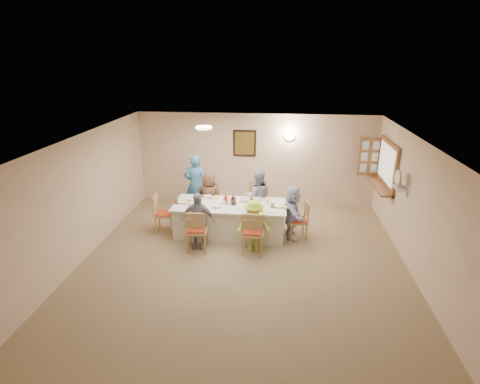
# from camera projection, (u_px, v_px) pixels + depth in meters

# --- Properties ---
(ground) EXTENTS (7.00, 7.00, 0.00)m
(ground) POSITION_uv_depth(u_px,v_px,m) (242.00, 266.00, 7.46)
(ground) COLOR olive
(room_walls) EXTENTS (7.00, 7.00, 7.00)m
(room_walls) POSITION_uv_depth(u_px,v_px,m) (243.00, 195.00, 6.93)
(room_walls) COLOR beige
(room_walls) RESTS_ON ground
(wall_picture) EXTENTS (0.62, 0.05, 0.72)m
(wall_picture) POSITION_uv_depth(u_px,v_px,m) (245.00, 143.00, 10.13)
(wall_picture) COLOR black
(wall_picture) RESTS_ON room_walls
(wall_sconce) EXTENTS (0.26, 0.09, 0.18)m
(wall_sconce) POSITION_uv_depth(u_px,v_px,m) (289.00, 137.00, 9.92)
(wall_sconce) COLOR white
(wall_sconce) RESTS_ON room_walls
(ceiling_light) EXTENTS (0.36, 0.36, 0.05)m
(ceiling_light) POSITION_uv_depth(u_px,v_px,m) (204.00, 128.00, 8.11)
(ceiling_light) COLOR white
(ceiling_light) RESTS_ON room_walls
(serving_hatch) EXTENTS (0.06, 1.50, 1.15)m
(serving_hatch) POSITION_uv_depth(u_px,v_px,m) (388.00, 165.00, 8.85)
(serving_hatch) COLOR #926035
(serving_hatch) RESTS_ON room_walls
(hatch_sill) EXTENTS (0.30, 1.50, 0.05)m
(hatch_sill) POSITION_uv_depth(u_px,v_px,m) (379.00, 186.00, 9.05)
(hatch_sill) COLOR #926035
(hatch_sill) RESTS_ON room_walls
(shutter_door) EXTENTS (0.55, 0.04, 1.00)m
(shutter_door) POSITION_uv_depth(u_px,v_px,m) (369.00, 157.00, 9.59)
(shutter_door) COLOR #926035
(shutter_door) RESTS_ON room_walls
(fan_shelf) EXTENTS (0.22, 0.36, 0.03)m
(fan_shelf) POSITION_uv_depth(u_px,v_px,m) (400.00, 188.00, 7.64)
(fan_shelf) COLOR white
(fan_shelf) RESTS_ON room_walls
(desk_fan) EXTENTS (0.30, 0.30, 0.28)m
(desk_fan) POSITION_uv_depth(u_px,v_px,m) (400.00, 181.00, 7.59)
(desk_fan) COLOR #A5A5A8
(desk_fan) RESTS_ON fan_shelf
(dining_table) EXTENTS (2.56, 1.08, 0.76)m
(dining_table) POSITION_uv_depth(u_px,v_px,m) (230.00, 219.00, 8.64)
(dining_table) COLOR silver
(dining_table) RESTS_ON ground
(chair_back_left) EXTENTS (0.49, 0.49, 0.94)m
(chair_back_left) POSITION_uv_depth(u_px,v_px,m) (211.00, 202.00, 9.42)
(chair_back_left) COLOR tan
(chair_back_left) RESTS_ON ground
(chair_back_right) EXTENTS (0.55, 0.55, 1.03)m
(chair_back_right) POSITION_uv_depth(u_px,v_px,m) (258.00, 202.00, 9.28)
(chair_back_right) COLOR tan
(chair_back_right) RESTS_ON ground
(chair_front_left) EXTENTS (0.49, 0.49, 0.95)m
(chair_front_left) POSITION_uv_depth(u_px,v_px,m) (197.00, 229.00, 7.92)
(chair_front_left) COLOR tan
(chair_front_left) RESTS_ON ground
(chair_front_right) EXTENTS (0.49, 0.49, 0.98)m
(chair_front_right) POSITION_uv_depth(u_px,v_px,m) (253.00, 232.00, 7.79)
(chair_front_right) COLOR tan
(chair_front_right) RESTS_ON ground
(chair_left_end) EXTENTS (0.47, 0.47, 0.92)m
(chair_left_end) POSITION_uv_depth(u_px,v_px,m) (164.00, 213.00, 8.77)
(chair_left_end) COLOR tan
(chair_left_end) RESTS_ON ground
(chair_right_end) EXTENTS (0.49, 0.49, 0.89)m
(chair_right_end) POSITION_uv_depth(u_px,v_px,m) (298.00, 220.00, 8.46)
(chair_right_end) COLOR tan
(chair_right_end) RESTS_ON ground
(diner_back_left) EXTENTS (0.73, 0.55, 1.30)m
(diner_back_left) POSITION_uv_depth(u_px,v_px,m) (209.00, 197.00, 9.24)
(diner_back_left) COLOR brown
(diner_back_left) RESTS_ON ground
(diner_back_right) EXTENTS (0.79, 0.68, 1.38)m
(diner_back_right) POSITION_uv_depth(u_px,v_px,m) (258.00, 197.00, 9.11)
(diner_back_right) COLOR #908BA6
(diner_back_right) RESTS_ON ground
(diner_front_left) EXTENTS (0.76, 0.36, 1.26)m
(diner_front_left) POSITION_uv_depth(u_px,v_px,m) (198.00, 221.00, 7.98)
(diner_front_left) COLOR #8C8EA0
(diner_front_left) RESTS_ON ground
(diner_front_right) EXTENTS (0.84, 0.61, 1.14)m
(diner_front_right) POSITION_uv_depth(u_px,v_px,m) (254.00, 226.00, 7.88)
(diner_front_right) COLOR #C6E33A
(diner_front_right) RESTS_ON ground
(diner_right_end) EXTENTS (1.24, 0.64, 1.24)m
(diner_right_end) POSITION_uv_depth(u_px,v_px,m) (292.00, 212.00, 8.41)
(diner_right_end) COLOR silver
(diner_right_end) RESTS_ON ground
(caregiver) EXTENTS (0.77, 0.68, 1.59)m
(caregiver) POSITION_uv_depth(u_px,v_px,m) (196.00, 185.00, 9.68)
(caregiver) COLOR teal
(caregiver) RESTS_ON ground
(placemat_fl) EXTENTS (0.33, 0.25, 0.01)m
(placemat_fl) POSITION_uv_depth(u_px,v_px,m) (200.00, 210.00, 8.18)
(placemat_fl) COLOR #472B19
(placemat_fl) RESTS_ON dining_table
(plate_fl) EXTENTS (0.22, 0.22, 0.01)m
(plate_fl) POSITION_uv_depth(u_px,v_px,m) (200.00, 210.00, 8.17)
(plate_fl) COLOR white
(plate_fl) RESTS_ON dining_table
(napkin_fl) EXTENTS (0.14, 0.14, 0.01)m
(napkin_fl) POSITION_uv_depth(u_px,v_px,m) (208.00, 211.00, 8.11)
(napkin_fl) COLOR yellow
(napkin_fl) RESTS_ON dining_table
(placemat_fr) EXTENTS (0.37, 0.27, 0.01)m
(placemat_fr) POSITION_uv_depth(u_px,v_px,m) (255.00, 212.00, 8.06)
(placemat_fr) COLOR #472B19
(placemat_fr) RESTS_ON dining_table
(plate_fr) EXTENTS (0.24, 0.24, 0.02)m
(plate_fr) POSITION_uv_depth(u_px,v_px,m) (255.00, 212.00, 8.05)
(plate_fr) COLOR white
(plate_fr) RESTS_ON dining_table
(napkin_fr) EXTENTS (0.14, 0.14, 0.01)m
(napkin_fr) POSITION_uv_depth(u_px,v_px,m) (263.00, 213.00, 7.99)
(napkin_fr) COLOR yellow
(napkin_fr) RESTS_ON dining_table
(placemat_bl) EXTENTS (0.33, 0.25, 0.01)m
(placemat_bl) POSITION_uv_depth(u_px,v_px,m) (207.00, 196.00, 8.96)
(placemat_bl) COLOR #472B19
(placemat_bl) RESTS_ON dining_table
(plate_bl) EXTENTS (0.22, 0.22, 0.01)m
(plate_bl) POSITION_uv_depth(u_px,v_px,m) (207.00, 196.00, 8.96)
(plate_bl) COLOR white
(plate_bl) RESTS_ON dining_table
(napkin_bl) EXTENTS (0.13, 0.13, 0.01)m
(napkin_bl) POSITION_uv_depth(u_px,v_px,m) (214.00, 197.00, 8.89)
(napkin_bl) COLOR yellow
(napkin_bl) RESTS_ON dining_table
(placemat_br) EXTENTS (0.34, 0.25, 0.01)m
(placemat_br) POSITION_uv_depth(u_px,v_px,m) (257.00, 198.00, 8.84)
(placemat_br) COLOR #472B19
(placemat_br) RESTS_ON dining_table
(plate_br) EXTENTS (0.23, 0.23, 0.01)m
(plate_br) POSITION_uv_depth(u_px,v_px,m) (257.00, 198.00, 8.84)
(plate_br) COLOR white
(plate_br) RESTS_ON dining_table
(napkin_br) EXTENTS (0.13, 0.13, 0.01)m
(napkin_br) POSITION_uv_depth(u_px,v_px,m) (265.00, 199.00, 8.77)
(napkin_br) COLOR yellow
(napkin_br) RESTS_ON dining_table
(placemat_le) EXTENTS (0.36, 0.27, 0.01)m
(placemat_le) POSITION_uv_depth(u_px,v_px,m) (183.00, 202.00, 8.62)
(placemat_le) COLOR #472B19
(placemat_le) RESTS_ON dining_table
(plate_le) EXTENTS (0.23, 0.23, 0.01)m
(plate_le) POSITION_uv_depth(u_px,v_px,m) (182.00, 202.00, 8.62)
(plate_le) COLOR white
(plate_le) RESTS_ON dining_table
(napkin_le) EXTENTS (0.14, 0.14, 0.01)m
(napkin_le) POSITION_uv_depth(u_px,v_px,m) (190.00, 203.00, 8.55)
(napkin_le) COLOR yellow
(napkin_le) RESTS_ON dining_table
(placemat_re) EXTENTS (0.38, 0.28, 0.01)m
(placemat_re) POSITION_uv_depth(u_px,v_px,m) (279.00, 206.00, 8.39)
(placemat_re) COLOR #472B19
(placemat_re) RESTS_ON dining_table
(plate_re) EXTENTS (0.25, 0.25, 0.02)m
(plate_re) POSITION_uv_depth(u_px,v_px,m) (279.00, 206.00, 8.39)
(plate_re) COLOR white
(plate_re) RESTS_ON dining_table
(napkin_re) EXTENTS (0.13, 0.13, 0.01)m
(napkin_re) POSITION_uv_depth(u_px,v_px,m) (287.00, 207.00, 8.33)
(napkin_re) COLOR yellow
(napkin_re) RESTS_ON dining_table
(teacup_a) EXTENTS (0.19, 0.19, 0.09)m
(teacup_a) POSITION_uv_depth(u_px,v_px,m) (191.00, 206.00, 8.28)
(teacup_a) COLOR white
(teacup_a) RESTS_ON dining_table
(teacup_b) EXTENTS (0.17, 0.17, 0.09)m
(teacup_b) POSITION_uv_depth(u_px,v_px,m) (250.00, 195.00, 8.94)
(teacup_b) COLOR white
(teacup_b) RESTS_ON dining_table
(bowl_a) EXTENTS (0.30, 0.30, 0.05)m
(bowl_a) POSITION_uv_depth(u_px,v_px,m) (217.00, 206.00, 8.33)
(bowl_a) COLOR white
(bowl_a) RESTS_ON dining_table
(bowl_b) EXTENTS (0.36, 0.36, 0.07)m
(bowl_b) POSITION_uv_depth(u_px,v_px,m) (245.00, 200.00, 8.66)
(bowl_b) COLOR white
(bowl_b) RESTS_ON dining_table
(condiment_ketchup) EXTENTS (0.15, 0.15, 0.24)m
(condiment_ketchup) POSITION_uv_depth(u_px,v_px,m) (226.00, 199.00, 8.49)
(condiment_ketchup) COLOR red
(condiment_ketchup) RESTS_ON dining_table
(condiment_brown) EXTENTS (0.14, 0.14, 0.21)m
(condiment_brown) POSITION_uv_depth(u_px,v_px,m) (233.00, 199.00, 8.53)
(condiment_brown) COLOR #3D1B10
(condiment_brown) RESTS_ON dining_table
(condiment_malt) EXTENTS (0.18, 0.18, 0.15)m
(condiment_malt) POSITION_uv_depth(u_px,v_px,m) (234.00, 202.00, 8.46)
(condiment_malt) COLOR #3D1B10
(condiment_malt) RESTS_ON dining_table
(drinking_glass) EXTENTS (0.07, 0.07, 0.10)m
(drinking_glass) POSITION_uv_depth(u_px,v_px,m) (224.00, 201.00, 8.55)
(drinking_glass) COLOR silver
(drinking_glass) RESTS_ON dining_table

